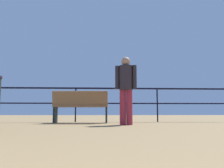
# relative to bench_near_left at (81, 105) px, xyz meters

# --- Properties ---
(pier_railing) EXTENTS (21.06, 0.05, 1.10)m
(pier_railing) POSITION_rel_bench_near_left_xyz_m (-0.22, 0.83, 0.31)
(pier_railing) COLOR black
(pier_railing) RESTS_ON ground_plane
(bench_near_left) EXTENTS (1.58, 0.71, 0.90)m
(bench_near_left) POSITION_rel_bench_near_left_xyz_m (0.00, 0.00, 0.00)
(bench_near_left) COLOR brown
(bench_near_left) RESTS_ON ground_plane
(person_by_bench) EXTENTS (0.52, 0.32, 1.67)m
(person_by_bench) POSITION_rel_bench_near_left_xyz_m (1.17, -1.03, 0.44)
(person_by_bench) COLOR maroon
(person_by_bench) RESTS_ON ground_plane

